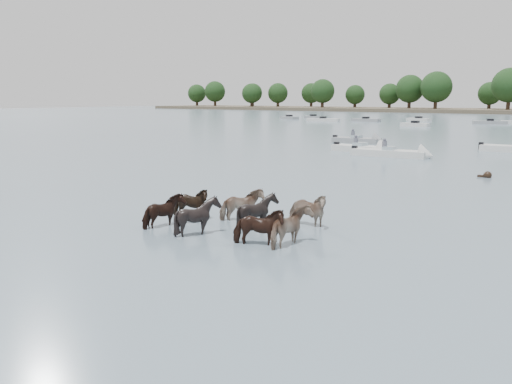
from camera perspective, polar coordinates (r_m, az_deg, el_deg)
The scene contains 8 objects.
ground at distance 17.14m, azimuth -1.07°, elevation -4.22°, with size 400.00×400.00×0.00m, color slate.
shoreline at distance 181.80m, azimuth 10.59°, elevation 8.70°, with size 160.00×30.00×1.00m, color #4C4233.
pony_herd at distance 17.19m, azimuth -1.91°, elevation -2.56°, with size 6.58×4.12×1.38m.
swimming_pony at distance 31.18m, azimuth 23.40°, elevation 1.62°, with size 0.72×0.44×0.44m.
motorboat_a at distance 42.89m, azimuth 11.91°, elevation 4.49°, with size 5.08×1.93×1.92m.
motorboat_b at distance 39.95m, azimuth 15.13°, elevation 3.95°, with size 6.07×2.09×1.92m.
motorboat_f at distance 51.40m, azimuth 11.44°, elevation 5.39°, with size 5.13×1.88×1.92m.
treeline at distance 176.82m, azimuth 12.76°, elevation 10.56°, with size 147.25×20.35×12.56m.
Camera 1 is at (10.17, -13.13, 4.22)m, focal length 37.46 mm.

